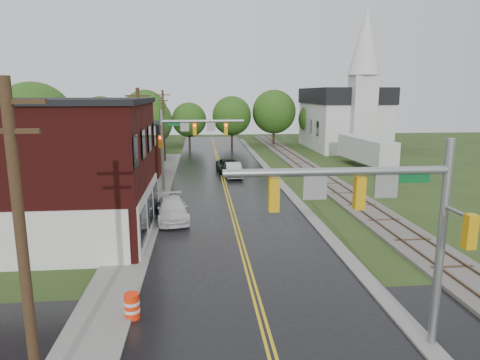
{
  "coord_description": "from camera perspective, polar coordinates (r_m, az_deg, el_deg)",
  "views": [
    {
      "loc": [
        -2.26,
        -10.72,
        8.59
      ],
      "look_at": [
        0.07,
        14.2,
        3.5
      ],
      "focal_mm": 32.0,
      "sensor_mm": 36.0,
      "label": 1
    }
  ],
  "objects": [
    {
      "name": "utility_pole_b",
      "position": [
        33.26,
        -13.19,
        4.51
      ],
      "size": [
        1.8,
        0.28,
        9.0
      ],
      "color": "#382616",
      "rests_on": "ground"
    },
    {
      "name": "utility_pole_c",
      "position": [
        55.05,
        -10.14,
        7.29
      ],
      "size": [
        1.8,
        0.28,
        9.0
      ],
      "color": "#382616",
      "rests_on": "ground"
    },
    {
      "name": "church",
      "position": [
        68.25,
        13.87,
        8.85
      ],
      "size": [
        10.4,
        18.4,
        20.0
      ],
      "color": "silver",
      "rests_on": "ground"
    },
    {
      "name": "cross_road",
      "position": [
        15.52,
        4.25,
        -22.16
      ],
      "size": [
        60.0,
        9.0,
        0.02
      ],
      "primitive_type": "cube",
      "color": "black",
      "rests_on": "ground"
    },
    {
      "name": "tree_left_b",
      "position": [
        45.47,
        -25.57,
        6.76
      ],
      "size": [
        7.6,
        7.6,
        9.69
      ],
      "color": "black",
      "rests_on": "ground"
    },
    {
      "name": "sidewalk_left",
      "position": [
        36.95,
        -11.32,
        -2.18
      ],
      "size": [
        2.4,
        50.0,
        0.12
      ],
      "primitive_type": "cube",
      "color": "gray",
      "rests_on": "ground"
    },
    {
      "name": "railroad",
      "position": [
        48.09,
        9.52,
        1.17
      ],
      "size": [
        3.2,
        80.0,
        0.3
      ],
      "color": "#59544C",
      "rests_on": "ground"
    },
    {
      "name": "suv_dark",
      "position": [
        47.01,
        -1.53,
        1.86
      ],
      "size": [
        2.71,
        5.33,
        1.44
      ],
      "primitive_type": "imported",
      "rotation": [
        0.0,
        0.0,
        0.06
      ],
      "color": "black",
      "rests_on": "ground"
    },
    {
      "name": "curb_right",
      "position": [
        47.15,
        4.1,
        0.97
      ],
      "size": [
        0.8,
        70.0,
        0.12
      ],
      "primitive_type": "cube",
      "color": "gray",
      "rests_on": "ground"
    },
    {
      "name": "tree_left_e",
      "position": [
        57.13,
        -12.05,
        7.45
      ],
      "size": [
        6.4,
        6.4,
        8.16
      ],
      "color": "black",
      "rests_on": "ground"
    },
    {
      "name": "yellow_house",
      "position": [
        38.13,
        -18.56,
        2.77
      ],
      "size": [
        8.0,
        7.0,
        6.4
      ],
      "primitive_type": "cube",
      "color": "tan",
      "rests_on": "ground"
    },
    {
      "name": "utility_pole_a",
      "position": [
        12.27,
        -27.03,
        -8.19
      ],
      "size": [
        1.8,
        0.28,
        9.0
      ],
      "color": "#382616",
      "rests_on": "ground"
    },
    {
      "name": "darkred_building",
      "position": [
        46.81,
        -14.83,
        3.27
      ],
      "size": [
        7.0,
        6.0,
        4.4
      ],
      "primitive_type": "cube",
      "color": "#3F0F0C",
      "rests_on": "ground"
    },
    {
      "name": "traffic_signal_far",
      "position": [
        37.91,
        -7.18,
        5.93
      ],
      "size": [
        7.34,
        0.43,
        7.2
      ],
      "color": "gray",
      "rests_on": "ground"
    },
    {
      "name": "main_road",
      "position": [
        41.68,
        -2.12,
        -0.41
      ],
      "size": [
        10.0,
        90.0,
        0.02
      ],
      "primitive_type": "cube",
      "color": "black",
      "rests_on": "ground"
    },
    {
      "name": "construction_barrel",
      "position": [
        17.71,
        -14.19,
        -16.0
      ],
      "size": [
        0.73,
        0.73,
        1.03
      ],
      "primitive_type": "cylinder",
      "rotation": [
        0.0,
        0.0,
        0.32
      ],
      "color": "#FC300B",
      "rests_on": "ground"
    },
    {
      "name": "sedan_silver",
      "position": [
        44.42,
        -0.89,
        1.32
      ],
      "size": [
        1.73,
        4.59,
        1.5
      ],
      "primitive_type": "imported",
      "rotation": [
        0.0,
        0.0,
        0.03
      ],
      "color": "silver",
      "rests_on": "ground"
    },
    {
      "name": "traffic_signal_near",
      "position": [
        14.42,
        18.32,
        -3.65
      ],
      "size": [
        7.34,
        0.3,
        7.2
      ],
      "color": "gray",
      "rests_on": "ground"
    },
    {
      "name": "pickup_white",
      "position": [
        29.86,
        -9.06,
        -3.89
      ],
      "size": [
        2.73,
        5.33,
        1.48
      ],
      "primitive_type": "imported",
      "rotation": [
        0.0,
        0.0,
        0.13
      ],
      "color": "white",
      "rests_on": "ground"
    },
    {
      "name": "brick_building",
      "position": [
        28.03,
        -26.65,
        1.15
      ],
      "size": [
        14.3,
        10.3,
        8.3
      ],
      "color": "#49110F",
      "rests_on": "ground"
    },
    {
      "name": "semi_trailer",
      "position": [
        52.01,
        16.47,
        3.86
      ],
      "size": [
        3.28,
        10.97,
        3.5
      ],
      "color": "black",
      "rests_on": "ground"
    },
    {
      "name": "tree_left_c",
      "position": [
        52.09,
        -18.29,
        6.43
      ],
      "size": [
        6.0,
        6.0,
        7.65
      ],
      "color": "black",
      "rests_on": "ground"
    }
  ]
}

